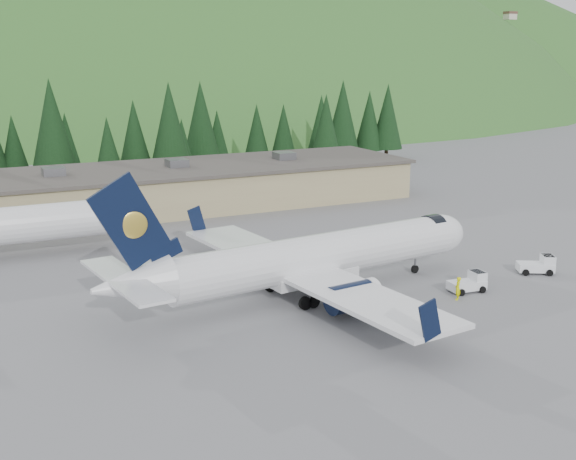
# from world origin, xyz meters

# --- Properties ---
(ground) EXTENTS (600.00, 600.00, 0.00)m
(ground) POSITION_xyz_m (0.00, 0.00, 0.00)
(ground) COLOR slate
(airliner) EXTENTS (34.48, 32.44, 11.44)m
(airliner) POSITION_xyz_m (-1.00, -0.12, 3.05)
(airliner) COLOR white
(airliner) RESTS_ON ground
(baggage_tug_a) EXTENTS (3.15, 2.06, 1.62)m
(baggage_tug_a) POSITION_xyz_m (11.34, -4.88, 0.72)
(baggage_tug_a) COLOR white
(baggage_tug_a) RESTS_ON ground
(baggage_tug_b) EXTENTS (3.48, 2.93, 1.66)m
(baggage_tug_b) POSITION_xyz_m (20.16, -3.64, 0.74)
(baggage_tug_b) COLOR white
(baggage_tug_b) RESTS_ON ground
(terminal_building) EXTENTS (71.00, 17.00, 6.10)m
(terminal_building) POSITION_xyz_m (-5.01, 38.00, 2.62)
(terminal_building) COLOR tan
(terminal_building) RESTS_ON ground
(ramp_worker) EXTENTS (0.80, 0.80, 1.87)m
(ramp_worker) POSITION_xyz_m (9.07, -6.16, 0.94)
(ramp_worker) COLOR #EDEE00
(ramp_worker) RESTS_ON ground
(tree_line) EXTENTS (112.80, 17.92, 14.42)m
(tree_line) POSITION_xyz_m (-5.54, 60.55, 7.58)
(tree_line) COLOR black
(tree_line) RESTS_ON ground
(hills) EXTENTS (614.00, 330.00, 300.00)m
(hills) POSITION_xyz_m (53.34, 207.38, -82.80)
(hills) COLOR #2B631C
(hills) RESTS_ON ground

